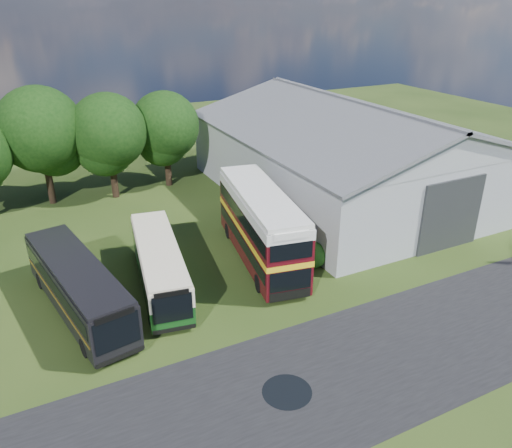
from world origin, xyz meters
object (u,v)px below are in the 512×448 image
bus_maroon_double (261,227)px  bus_dark_single (78,286)px  bus_green_single (160,265)px  storage_shed (345,146)px

bus_maroon_double → bus_dark_single: bearing=-165.6°
bus_green_single → bus_maroon_double: bearing=11.9°
storage_shed → bus_green_single: 20.65m
storage_shed → bus_green_single: storage_shed is taller
storage_shed → bus_maroon_double: storage_shed is taller
storage_shed → bus_dark_single: bearing=-159.8°
storage_shed → bus_dark_single: storage_shed is taller
bus_green_single → bus_maroon_double: bus_maroon_double is taller
storage_shed → bus_maroon_double: 14.39m
storage_shed → bus_maroon_double: size_ratio=2.19×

